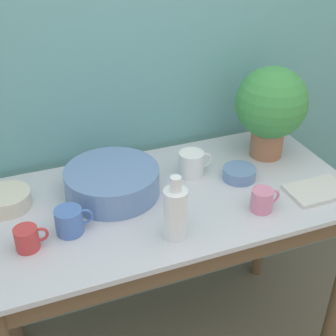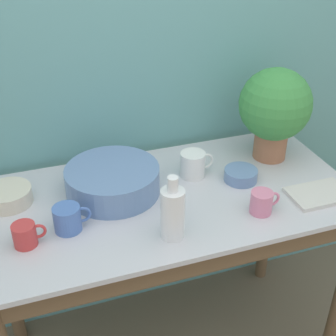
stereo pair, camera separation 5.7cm
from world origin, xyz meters
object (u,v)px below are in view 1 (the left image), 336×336
Objects in this scene: bowl_small_cream at (7,200)px; potted_plant at (271,106)px; mug_pink at (262,200)px; tray_board at (317,191)px; bowl_wash_large at (112,182)px; bottle_tall at (175,212)px; mug_red at (27,238)px; bowl_small_blue at (239,173)px; mug_blue at (70,221)px; mug_white at (192,164)px.

potted_plant is at bearing -0.44° from bowl_small_cream.
potted_plant is at bearing 56.81° from mug_pink.
bowl_small_cream is (-1.06, 0.01, -0.20)m from potted_plant.
bowl_small_cream is 0.75× the size of tray_board.
bottle_tall is at bearing -67.93° from bowl_wash_large.
bowl_wash_large is 0.77m from tray_board.
mug_red is 0.83m from bowl_small_blue.
bowl_small_cream is (-0.18, 0.22, -0.02)m from mug_blue.
potted_plant reaches higher than bottle_tall.
bowl_wash_large is at bearing 159.16° from tray_board.
bottle_tall is at bearing -13.56° from mug_red.
tray_board is at bearing -84.56° from potted_plant.
mug_pink is at bearing -31.89° from bowl_wash_large.
mug_blue is 0.56× the size of tray_board.
potted_plant reaches higher than bowl_small_blue.
bottle_tall is 2.05× the size of mug_pink.
mug_white is at bearing -174.65° from potted_plant.
mug_blue is at bearing 173.43° from tray_board.
potted_plant is at bearing 13.82° from mug_blue.
potted_plant is 1.72× the size of tray_board.
mug_white is at bearing 18.05° from mug_red.
bowl_wash_large is 1.55× the size of tray_board.
bowl_small_blue is at bearing -9.26° from bowl_wash_large.
bowl_small_blue is (0.02, 0.21, -0.02)m from mug_pink.
mug_white is at bearing 19.37° from mug_blue.
mug_red is 0.48× the size of tray_board.
mug_white is 0.55m from mug_blue.
mug_red is (-0.33, -0.20, -0.01)m from bowl_wash_large.
bowl_wash_large reaches higher than bowl_small_cream.
potted_plant reaches higher than mug_pink.
mug_pink reaches higher than bowl_small_blue.
bottle_tall is 0.35m from mug_blue.
potted_plant is 0.40m from mug_white.
bottle_tall is at bearing -176.37° from mug_pink.
mug_pink is at bearing -10.48° from mug_blue.
bowl_wash_large is 0.50m from bowl_small_blue.
bowl_wash_large is 0.25m from mug_blue.
mug_white is 1.06× the size of bowl_small_blue.
bottle_tall reaches higher than bowl_wash_large.
bowl_wash_large is at bearing 148.11° from mug_pink.
bottle_tall is at bearing -36.29° from bowl_small_cream.
mug_white reaches higher than mug_blue.
bowl_small_cream is (-0.04, 0.26, -0.01)m from mug_red.
mug_blue is at bearing -172.59° from bowl_small_blue.
mug_blue is (-0.32, 0.14, -0.05)m from bottle_tall.
bottle_tall is 1.35× the size of bowl_small_cream.
bottle_tall is 0.62m from bowl_small_cream.
mug_blue is at bearing -160.63° from mug_white.
mug_white is (0.20, 0.33, -0.04)m from bottle_tall.
mug_white is at bearing 143.64° from tray_board.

